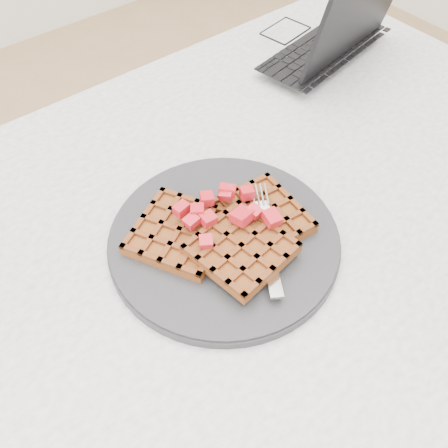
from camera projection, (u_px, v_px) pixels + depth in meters
name	position (u px, v px, depth m)	size (l,w,h in m)	color
ground	(235.00, 408.00, 1.27)	(4.00, 4.00, 0.00)	tan
table	(241.00, 263.00, 0.78)	(1.20, 0.80, 0.75)	silver
plate	(224.00, 240.00, 0.66)	(0.30, 0.30, 0.02)	#232326
waffles	(226.00, 232.00, 0.64)	(0.23, 0.21, 0.03)	brown
strawberry_pile	(224.00, 217.00, 0.62)	(0.15, 0.15, 0.02)	#A20C1A
fork	(265.00, 235.00, 0.64)	(0.02, 0.18, 0.02)	silver
laptop	(318.00, 37.00, 0.93)	(0.31, 0.25, 0.19)	black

